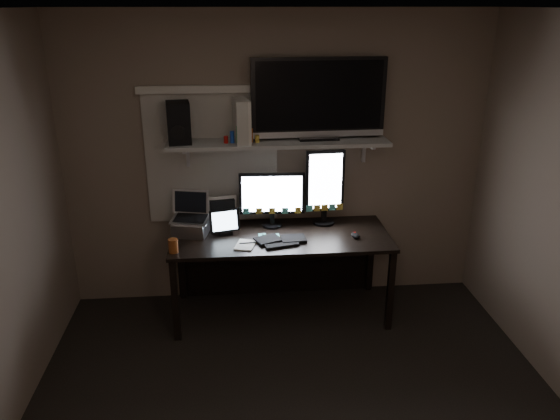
{
  "coord_description": "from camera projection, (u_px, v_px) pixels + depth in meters",
  "views": [
    {
      "loc": [
        -0.37,
        -2.7,
        2.53
      ],
      "look_at": [
        -0.02,
        1.25,
        1.02
      ],
      "focal_mm": 35.0,
      "sensor_mm": 36.0,
      "label": 1
    }
  ],
  "objects": [
    {
      "name": "keyboard",
      "position": [
        281.0,
        239.0,
        4.4
      ],
      "size": [
        0.44,
        0.25,
        0.03
      ],
      "primitive_type": "cube",
      "rotation": [
        0.0,
        0.0,
        0.24
      ],
      "color": "black",
      "rests_on": "desk"
    },
    {
      "name": "notepad",
      "position": [
        245.0,
        245.0,
        4.31
      ],
      "size": [
        0.19,
        0.23,
        0.01
      ],
      "primitive_type": "cube",
      "rotation": [
        0.0,
        0.0,
        -0.27
      ],
      "color": "silver",
      "rests_on": "desk"
    },
    {
      "name": "sticky_notes",
      "position": [
        269.0,
        238.0,
        4.45
      ],
      "size": [
        0.27,
        0.2,
        0.0
      ],
      "primitive_type": null,
      "rotation": [
        0.0,
        0.0,
        0.01
      ],
      "color": "gold",
      "rests_on": "desk"
    },
    {
      "name": "monitor_portrait",
      "position": [
        325.0,
        187.0,
        4.64
      ],
      "size": [
        0.34,
        0.08,
        0.67
      ],
      "primitive_type": "cube",
      "rotation": [
        0.0,
        0.0,
        0.06
      ],
      "color": "black",
      "rests_on": "desk"
    },
    {
      "name": "back_wall",
      "position": [
        277.0,
        162.0,
        4.67
      ],
      "size": [
        3.6,
        0.0,
        3.6
      ],
      "primitive_type": "plane",
      "rotation": [
        1.57,
        0.0,
        0.0
      ],
      "color": "#726052",
      "rests_on": "floor"
    },
    {
      "name": "monitor_landscape",
      "position": [
        272.0,
        199.0,
        4.61
      ],
      "size": [
        0.56,
        0.09,
        0.49
      ],
      "primitive_type": "cube",
      "rotation": [
        0.0,
        0.0,
        -0.05
      ],
      "color": "black",
      "rests_on": "desk"
    },
    {
      "name": "file_sorter",
      "position": [
        222.0,
        212.0,
        4.65
      ],
      "size": [
        0.22,
        0.14,
        0.27
      ],
      "primitive_type": "cube",
      "rotation": [
        0.0,
        0.0,
        0.21
      ],
      "color": "black",
      "rests_on": "desk"
    },
    {
      "name": "desk",
      "position": [
        279.0,
        248.0,
        4.69
      ],
      "size": [
        1.8,
        0.75,
        0.73
      ],
      "color": "black",
      "rests_on": "floor"
    },
    {
      "name": "cup",
      "position": [
        173.0,
        246.0,
        4.18
      ],
      "size": [
        0.09,
        0.09,
        0.11
      ],
      "primitive_type": "cylinder",
      "rotation": [
        0.0,
        0.0,
        -0.3
      ],
      "color": "brown",
      "rests_on": "desk"
    },
    {
      "name": "game_console",
      "position": [
        242.0,
        121.0,
        4.34
      ],
      "size": [
        0.14,
        0.3,
        0.34
      ],
      "primitive_type": "cube",
      "rotation": [
        0.0,
        0.0,
        0.18
      ],
      "color": "beige",
      "rests_on": "wall_shelf"
    },
    {
      "name": "tablet",
      "position": [
        225.0,
        222.0,
        4.49
      ],
      "size": [
        0.27,
        0.16,
        0.22
      ],
      "primitive_type": "cube",
      "rotation": [
        0.0,
        0.0,
        0.25
      ],
      "color": "black",
      "rests_on": "desk"
    },
    {
      "name": "ceiling",
      "position": [
        308.0,
        9.0,
        2.55
      ],
      "size": [
        3.6,
        3.6,
        0.0
      ],
      "primitive_type": "plane",
      "rotation": [
        3.14,
        0.0,
        0.0
      ],
      "color": "silver",
      "rests_on": "back_wall"
    },
    {
      "name": "speaker",
      "position": [
        179.0,
        123.0,
        4.31
      ],
      "size": [
        0.2,
        0.24,
        0.33
      ],
      "primitive_type": "cube",
      "rotation": [
        0.0,
        0.0,
        0.13
      ],
      "color": "black",
      "rests_on": "wall_shelf"
    },
    {
      "name": "window_blinds",
      "position": [
        212.0,
        159.0,
        4.6
      ],
      "size": [
        1.1,
        0.02,
        1.1
      ],
      "primitive_type": "cube",
      "color": "beige",
      "rests_on": "back_wall"
    },
    {
      "name": "tv",
      "position": [
        319.0,
        99.0,
        4.39
      ],
      "size": [
        1.1,
        0.24,
        0.65
      ],
      "primitive_type": "cube",
      "rotation": [
        0.0,
        0.0,
        0.04
      ],
      "color": "black",
      "rests_on": "wall_shelf"
    },
    {
      "name": "bottles",
      "position": [
        242.0,
        135.0,
        4.34
      ],
      "size": [
        0.21,
        0.09,
        0.13
      ],
      "primitive_type": null,
      "rotation": [
        0.0,
        0.0,
        0.2
      ],
      "color": "#A50F0C",
      "rests_on": "wall_shelf"
    },
    {
      "name": "laptop",
      "position": [
        190.0,
        215.0,
        4.46
      ],
      "size": [
        0.36,
        0.31,
        0.35
      ],
      "primitive_type": "cube",
      "rotation": [
        0.0,
        0.0,
        -0.23
      ],
      "color": "silver",
      "rests_on": "desk"
    },
    {
      "name": "wall_shelf",
      "position": [
        279.0,
        143.0,
        4.44
      ],
      "size": [
        1.8,
        0.35,
        0.03
      ],
      "primitive_type": "cube",
      "color": "#A2A29D",
      "rests_on": "back_wall"
    },
    {
      "name": "mouse",
      "position": [
        355.0,
        236.0,
        4.46
      ],
      "size": [
        0.09,
        0.11,
        0.04
      ],
      "primitive_type": "ellipsoid",
      "rotation": [
        0.0,
        0.0,
        0.27
      ],
      "color": "black",
      "rests_on": "desk"
    }
  ]
}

